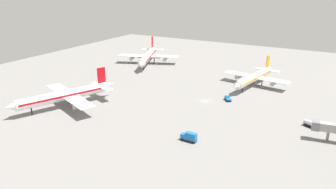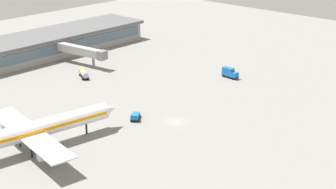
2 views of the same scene
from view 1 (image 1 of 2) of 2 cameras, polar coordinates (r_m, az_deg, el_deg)
The scene contains 7 objects.
ground at distance 148.77m, azimuth 6.53°, elevation -1.15°, with size 288.00×288.00×0.00m, color gray.
airplane_at_gate at distance 146.23m, azimuth -17.54°, elevation -0.11°, with size 45.86×37.87×14.61m.
airplane_taxiing at distance 213.48m, azimuth -3.54°, elevation 6.79°, with size 47.22×39.02×15.08m.
airplane_distant at distance 173.51m, azimuth 14.95°, elevation 2.98°, with size 43.56×35.27×13.29m.
fuel_truck at distance 132.32m, azimuth 23.96°, elevation -4.81°, with size 4.51×6.49×2.50m.
catering_truck at distance 111.44m, azimuth 3.76°, elevation -7.40°, with size 2.45×5.69×3.30m.
pushback_tractor at distance 150.81m, azimuth 10.43°, elevation -0.67°, with size 4.65×4.19×1.90m.
Camera 1 is at (-128.97, -53.09, 51.78)m, focal length 34.77 mm.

